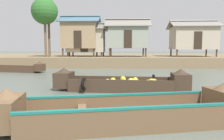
{
  "coord_description": "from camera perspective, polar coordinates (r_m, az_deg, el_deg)",
  "views": [
    {
      "loc": [
        0.84,
        -4.53,
        1.74
      ],
      "look_at": [
        0.43,
        6.09,
        0.68
      ],
      "focal_mm": 33.42,
      "sensor_mm": 36.0,
      "label": 1
    }
  ],
  "objects": [
    {
      "name": "stilt_house_mid_right",
      "position": [
        22.5,
        4.25,
        9.17
      ],
      "size": [
        4.75,
        3.14,
        4.02
      ],
      "color": "#4C3826",
      "rests_on": "riverbank_strip"
    },
    {
      "name": "stilt_house_right",
      "position": [
        24.23,
        21.28,
        8.33
      ],
      "size": [
        5.08,
        3.47,
        3.86
      ],
      "color": "#4C3826",
      "rests_on": "riverbank_strip"
    },
    {
      "name": "stilt_house_left",
      "position": [
        23.33,
        -8.6,
        9.51
      ],
      "size": [
        4.33,
        3.74,
        4.39
      ],
      "color": "#4C3826",
      "rests_on": "riverbank_strip"
    },
    {
      "name": "ground_plane",
      "position": [
        14.66,
        -1.11,
        -1.1
      ],
      "size": [
        300.0,
        300.0,
        0.0
      ],
      "primitive_type": "plane",
      "color": "#596056"
    },
    {
      "name": "banana_boat",
      "position": [
        8.78,
        2.7,
        -3.51
      ],
      "size": [
        5.61,
        1.64,
        0.95
      ],
      "color": "#3D2D21",
      "rests_on": "ground"
    },
    {
      "name": "palm_tree_mid",
      "position": [
        22.6,
        -17.95,
        14.97
      ],
      "size": [
        2.61,
        2.61,
        5.86
      ],
      "color": "brown",
      "rests_on": "riverbank_strip"
    },
    {
      "name": "cargo_boat_upstream",
      "position": [
        17.82,
        -25.47,
        0.48
      ],
      "size": [
        5.31,
        1.94,
        0.86
      ],
      "color": "#473323",
      "rests_on": "ground"
    },
    {
      "name": "riverbank_strip",
      "position": [
        28.8,
        0.52,
        3.21
      ],
      "size": [
        160.0,
        20.0,
        0.95
      ],
      "primitive_type": "cube",
      "color": "#7F6B4C",
      "rests_on": "ground"
    },
    {
      "name": "stilt_house_mid_left",
      "position": [
        23.29,
        -7.04,
        8.2
      ],
      "size": [
        4.66,
        3.29,
        3.63
      ],
      "color": "#4C3826",
      "rests_on": "riverbank_strip"
    },
    {
      "name": "viewer_boat",
      "position": [
        4.92,
        3.39,
        -11.3
      ],
      "size": [
        5.74,
        2.21,
        0.93
      ],
      "color": "brown",
      "rests_on": "ground"
    }
  ]
}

